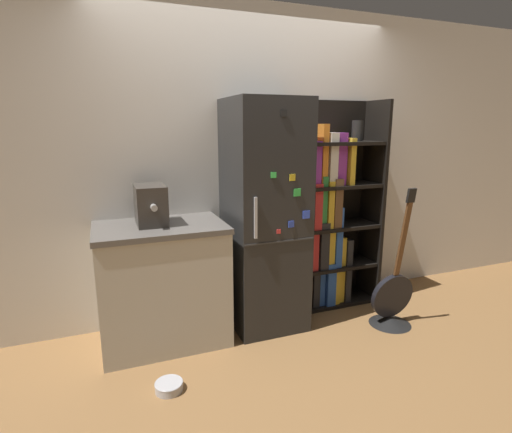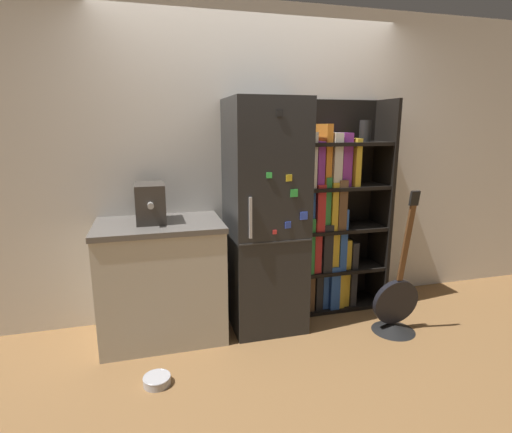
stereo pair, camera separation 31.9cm
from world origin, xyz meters
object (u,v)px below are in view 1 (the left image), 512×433
at_px(bookshelf, 325,218).
at_px(pet_bowl, 169,386).
at_px(espresso_machine, 151,205).
at_px(refrigerator, 264,216).
at_px(guitar, 392,305).

xyz_separation_m(bookshelf, pet_bowl, (-1.56, -0.79, -0.78)).
relative_size(bookshelf, espresso_machine, 4.93).
height_order(refrigerator, guitar, refrigerator).
bearing_deg(espresso_machine, refrigerator, -2.61).
distance_m(refrigerator, bookshelf, 0.68).
relative_size(refrigerator, bookshelf, 0.99).
xyz_separation_m(refrigerator, pet_bowl, (-0.91, -0.64, -0.88)).
xyz_separation_m(bookshelf, espresso_machine, (-1.54, -0.11, 0.25)).
relative_size(refrigerator, guitar, 1.57).
xyz_separation_m(bookshelf, guitar, (0.31, -0.59, -0.64)).
bearing_deg(pet_bowl, espresso_machine, 87.67).
distance_m(espresso_machine, pet_bowl, 1.23).
distance_m(refrigerator, pet_bowl, 1.42).
bearing_deg(pet_bowl, bookshelf, 26.78).
bearing_deg(guitar, bookshelf, 117.45).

